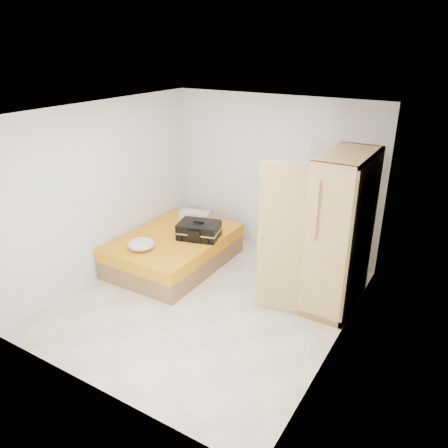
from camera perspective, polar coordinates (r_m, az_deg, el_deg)
The scene contains 7 objects.
room at distance 5.60m, azimuth -2.24°, elevation 1.29°, with size 4.00×4.02×2.60m.
bed at distance 7.06m, azimuth -6.46°, elevation -3.41°, with size 1.42×2.02×0.50m.
wardrobe at distance 5.88m, azimuth 14.41°, elevation -1.56°, with size 1.16×1.31×2.10m.
person at distance 6.26m, azimuth 8.01°, elevation -0.35°, with size 0.67×0.44×1.83m, color red.
suitcase at distance 6.82m, azimuth -3.30°, elevation -0.81°, with size 0.74×0.62×0.28m.
round_cushion at distance 6.58m, azimuth -10.74°, elevation -2.59°, with size 0.40×0.40×0.15m, color silver.
pillow at distance 7.67m, azimuth -3.86°, elevation 1.30°, with size 0.51×0.26×0.09m, color silver.
Camera 1 is at (2.87, -4.35, 3.36)m, focal length 35.00 mm.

